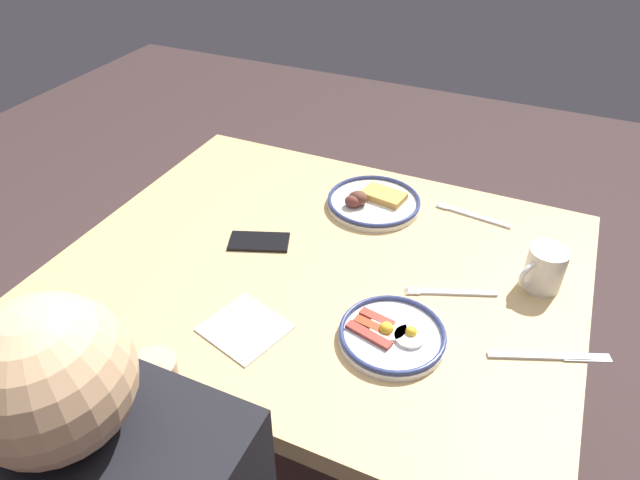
# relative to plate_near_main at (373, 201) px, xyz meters

# --- Properties ---
(ground_plane) EXTENTS (6.00, 6.00, 0.00)m
(ground_plane) POSITION_rel_plate_near_main_xyz_m (0.03, 0.27, -0.77)
(ground_plane) COLOR #3E2D2D
(dining_table) EXTENTS (1.16, 0.91, 0.76)m
(dining_table) POSITION_rel_plate_near_main_xyz_m (0.03, 0.27, -0.11)
(dining_table) COLOR tan
(dining_table) RESTS_ON ground_plane
(plate_near_main) EXTENTS (0.25, 0.25, 0.05)m
(plate_near_main) POSITION_rel_plate_near_main_xyz_m (0.00, 0.00, 0.00)
(plate_near_main) COLOR silver
(plate_near_main) RESTS_ON dining_table
(plate_center_pancakes) EXTENTS (0.21, 0.21, 0.04)m
(plate_center_pancakes) POSITION_rel_plate_near_main_xyz_m (-0.20, 0.43, -0.00)
(plate_center_pancakes) COLOR white
(plate_center_pancakes) RESTS_ON dining_table
(coffee_mug) EXTENTS (0.09, 0.11, 0.10)m
(coffee_mug) POSITION_rel_plate_near_main_xyz_m (-0.44, 0.15, 0.04)
(coffee_mug) COLOR white
(coffee_mug) RESTS_ON dining_table
(cell_phone) EXTENTS (0.16, 0.12, 0.01)m
(cell_phone) POSITION_rel_plate_near_main_xyz_m (0.19, 0.26, -0.01)
(cell_phone) COLOR black
(cell_phone) RESTS_ON dining_table
(paper_napkin) EXTENTS (0.18, 0.18, 0.00)m
(paper_napkin) POSITION_rel_plate_near_main_xyz_m (0.08, 0.53, -0.01)
(paper_napkin) COLOR white
(paper_napkin) RESTS_ON dining_table
(fork_near) EXTENTS (0.20, 0.04, 0.01)m
(fork_near) POSITION_rel_plate_near_main_xyz_m (-0.25, -0.06, -0.01)
(fork_near) COLOR silver
(fork_near) RESTS_ON dining_table
(fork_far) EXTENTS (0.19, 0.09, 0.01)m
(fork_far) POSITION_rel_plate_near_main_xyz_m (-0.27, 0.25, -0.01)
(fork_far) COLOR silver
(fork_far) RESTS_ON dining_table
(butter_knife) EXTENTS (0.22, 0.10, 0.01)m
(butter_knife) POSITION_rel_plate_near_main_xyz_m (-0.49, 0.36, -0.01)
(butter_knife) COLOR silver
(butter_knife) RESTS_ON dining_table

